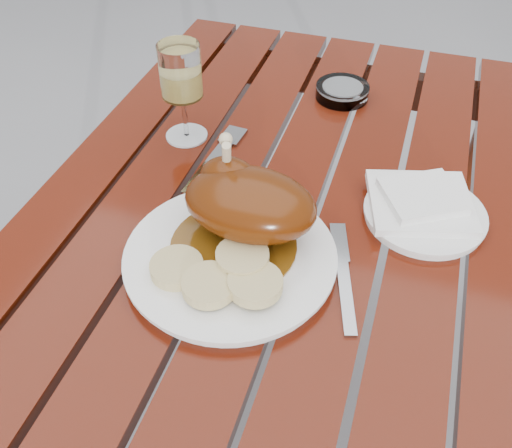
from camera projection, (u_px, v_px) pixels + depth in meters
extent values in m
plane|color=slate|center=(275.00, 419.00, 1.46)|extent=(60.00, 60.00, 0.00)
cube|color=#5F170B|center=(279.00, 331.00, 1.20)|extent=(0.80, 1.20, 0.75)
cylinder|color=white|center=(230.00, 258.00, 0.83)|extent=(0.34, 0.34, 0.02)
cylinder|color=#5B350A|center=(234.00, 245.00, 0.83)|extent=(0.19, 0.19, 0.00)
ellipsoid|color=#5C2306|center=(250.00, 204.00, 0.82)|extent=(0.20, 0.13, 0.10)
ellipsoid|color=#5C2306|center=(229.00, 181.00, 0.84)|extent=(0.09, 0.06, 0.08)
cylinder|color=#C6B28C|center=(227.00, 166.00, 0.82)|extent=(0.03, 0.04, 0.10)
cylinder|color=#CDB97D|center=(177.00, 268.00, 0.79)|extent=(0.07, 0.07, 0.02)
cylinder|color=#CDB97D|center=(209.00, 285.00, 0.76)|extent=(0.07, 0.07, 0.02)
cylinder|color=#CDB97D|center=(255.00, 284.00, 0.76)|extent=(0.07, 0.07, 0.02)
cylinder|color=#CDB97D|center=(242.00, 257.00, 0.79)|extent=(0.07, 0.07, 0.02)
cylinder|color=#E0CA66|center=(183.00, 94.00, 1.01)|extent=(0.10, 0.10, 0.18)
cylinder|color=white|center=(424.00, 215.00, 0.90)|extent=(0.20, 0.20, 0.02)
cube|color=white|center=(420.00, 203.00, 0.90)|extent=(0.19, 0.18, 0.01)
cylinder|color=#B2B7BC|center=(342.00, 92.00, 1.16)|extent=(0.13, 0.13, 0.03)
cube|color=gray|center=(213.00, 162.00, 1.01)|extent=(0.04, 0.19, 0.01)
cube|color=gray|center=(344.00, 284.00, 0.80)|extent=(0.07, 0.18, 0.01)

